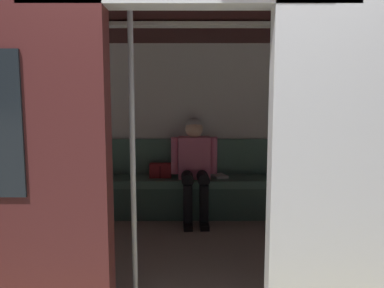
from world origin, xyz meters
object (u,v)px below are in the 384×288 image
(book, at_px, (219,176))
(grab_pole_door, at_px, (133,159))
(person_seated, at_px, (194,162))
(handbag, at_px, (161,170))
(bench_seat, at_px, (190,188))
(train_car, at_px, (185,92))

(book, height_order, grab_pole_door, grab_pole_door)
(grab_pole_door, bearing_deg, person_seated, -102.11)
(person_seated, relative_size, handbag, 4.64)
(handbag, xyz_separation_m, book, (-0.72, -0.01, -0.07))
(bench_seat, xyz_separation_m, book, (-0.35, -0.09, 0.13))
(person_seated, xyz_separation_m, book, (-0.31, -0.14, -0.20))
(train_car, distance_m, person_seated, 1.36)
(bench_seat, xyz_separation_m, person_seated, (-0.05, 0.05, 0.33))
(bench_seat, relative_size, person_seated, 2.75)
(train_car, distance_m, book, 1.63)
(train_car, distance_m, handbag, 1.56)
(handbag, height_order, grab_pole_door, grab_pole_door)
(bench_seat, bearing_deg, book, -166.39)
(handbag, bearing_deg, person_seated, 162.90)
(person_seated, relative_size, grab_pole_door, 0.58)
(person_seated, distance_m, book, 0.39)
(person_seated, bearing_deg, bench_seat, -47.05)
(train_car, xyz_separation_m, book, (-0.40, -1.23, -1.00))
(handbag, bearing_deg, book, -179.17)
(person_seated, bearing_deg, handbag, -17.10)
(handbag, relative_size, book, 1.18)
(train_car, xyz_separation_m, person_seated, (-0.10, -1.09, -0.80))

